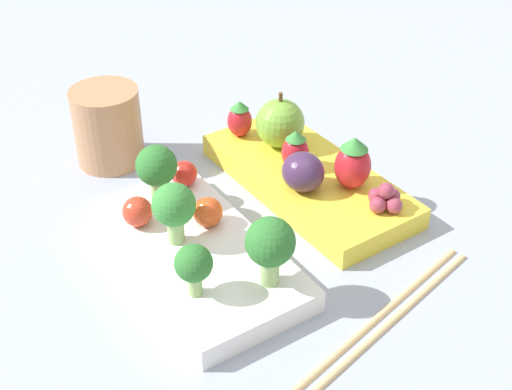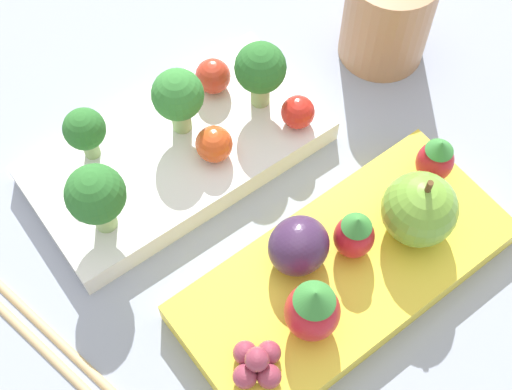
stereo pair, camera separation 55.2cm
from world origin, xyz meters
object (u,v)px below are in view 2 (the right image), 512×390
at_px(apple, 420,209).
at_px(strawberry_0, 436,160).
at_px(broccoli_floret_1, 96,196).
at_px(broccoli_floret_0, 177,97).
at_px(plum, 299,246).
at_px(grape_cluster, 257,363).
at_px(strawberry_1, 354,235).
at_px(bento_box_fruit, 343,274).
at_px(cherry_tomato_0, 213,76).
at_px(bento_box_savoury, 177,152).
at_px(broccoli_floret_3, 85,130).
at_px(strawberry_2, 313,310).
at_px(broccoli_floret_2, 260,70).
at_px(cherry_tomato_2, 298,112).
at_px(chopsticks_pair, 71,365).
at_px(drinking_cup, 388,15).
at_px(cherry_tomato_1, 212,145).

xyz_separation_m(apple, strawberry_0, (0.04, 0.02, -0.01)).
bearing_deg(broccoli_floret_1, strawberry_0, -35.35).
bearing_deg(broccoli_floret_0, plum, -97.61).
distance_m(plum, grape_cluster, 0.08).
bearing_deg(strawberry_1, broccoli_floret_0, 94.76).
distance_m(bento_box_fruit, cherry_tomato_0, 0.17).
xyz_separation_m(bento_box_savoury, broccoli_floret_0, (0.01, 0.01, 0.04)).
bearing_deg(broccoli_floret_0, bento_box_savoury, -148.29).
relative_size(broccoli_floret_3, strawberry_2, 0.86).
distance_m(strawberry_1, grape_cluster, 0.10).
bearing_deg(broccoli_floret_0, broccoli_floret_2, -22.55).
height_order(cherry_tomato_2, plum, plum).
bearing_deg(chopsticks_pair, broccoli_floret_0, 24.75).
bearing_deg(grape_cluster, strawberry_0, 3.49).
height_order(bento_box_savoury, apple, apple).
bearing_deg(bento_box_savoury, bento_box_fruit, -85.26).
relative_size(bento_box_savoury, broccoli_floret_2, 4.03).
height_order(cherry_tomato_2, strawberry_2, strawberry_2).
bearing_deg(cherry_tomato_2, strawberry_1, -117.54).
xyz_separation_m(broccoli_floret_2, strawberry_2, (-0.10, -0.14, -0.01)).
bearing_deg(bento_box_fruit, apple, -12.97).
bearing_deg(cherry_tomato_0, bento_box_fruit, -104.14).
height_order(bento_box_savoury, broccoli_floret_0, broccoli_floret_0).
bearing_deg(cherry_tomato_0, drinking_cup, -22.96).
xyz_separation_m(strawberry_0, chopsticks_pair, (-0.26, 0.08, -0.04)).
distance_m(strawberry_0, chopsticks_pair, 0.27).
bearing_deg(strawberry_2, cherry_tomato_1, 71.81).
height_order(cherry_tomato_2, drinking_cup, drinking_cup).
xyz_separation_m(broccoli_floret_2, strawberry_1, (-0.04, -0.13, -0.01)).
height_order(broccoli_floret_3, strawberry_0, broccoli_floret_3).
height_order(bento_box_savoury, broccoli_floret_3, broccoli_floret_3).
distance_m(broccoli_floret_2, strawberry_0, 0.13).
bearing_deg(cherry_tomato_1, apple, -68.29).
height_order(broccoli_floret_2, broccoli_floret_3, broccoli_floret_2).
xyz_separation_m(bento_box_savoury, broccoli_floret_2, (0.07, -0.02, 0.05)).
xyz_separation_m(strawberry_0, plum, (-0.11, 0.02, -0.00)).
bearing_deg(broccoli_floret_3, broccoli_floret_2, -23.78).
bearing_deg(drinking_cup, strawberry_0, -126.39).
distance_m(cherry_tomato_1, strawberry_0, 0.15).
height_order(broccoli_floret_3, apple, apple).
height_order(broccoli_floret_2, drinking_cup, drinking_cup).
bearing_deg(strawberry_0, cherry_tomato_0, 107.98).
bearing_deg(cherry_tomato_1, strawberry_2, -108.19).
bearing_deg(strawberry_0, cherry_tomato_1, 128.77).
relative_size(cherry_tomato_2, drinking_cup, 0.31).
distance_m(bento_box_fruit, grape_cluster, 0.09).
relative_size(broccoli_floret_0, strawberry_1, 1.38).
height_order(cherry_tomato_0, strawberry_2, strawberry_2).
bearing_deg(broccoli_floret_1, broccoli_floret_3, 60.50).
bearing_deg(apple, strawberry_1, 155.06).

